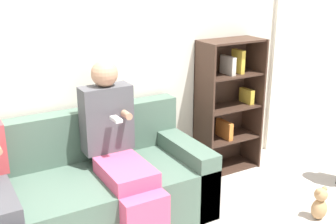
{
  "coord_description": "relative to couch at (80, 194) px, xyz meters",
  "views": [
    {
      "loc": [
        -1.0,
        -2.2,
        1.84
      ],
      "look_at": [
        0.59,
        0.55,
        0.77
      ],
      "focal_mm": 45.0,
      "sensor_mm": 36.0,
      "label": 1
    }
  ],
  "objects": [
    {
      "name": "back_wall",
      "position": [
        0.19,
        0.45,
        1.0
      ],
      "size": [
        10.0,
        0.06,
        2.55
      ],
      "color": "silver",
      "rests_on": "ground_plane"
    },
    {
      "name": "curtain_panel",
      "position": [
        2.62,
        0.4,
        0.77
      ],
      "size": [
        0.86,
        0.04,
        2.08
      ],
      "color": "silver",
      "rests_on": "ground_plane"
    },
    {
      "name": "couch",
      "position": [
        0.0,
        0.0,
        0.0
      ],
      "size": [
        1.92,
        0.82,
        0.82
      ],
      "color": "#4C6656",
      "rests_on": "ground_plane"
    },
    {
      "name": "adult_seated",
      "position": [
        0.28,
        -0.09,
        0.35
      ],
      "size": [
        0.38,
        0.78,
        1.23
      ],
      "color": "#DB4C75",
      "rests_on": "ground_plane"
    },
    {
      "name": "bookshelf",
      "position": [
        1.56,
        0.3,
        0.37
      ],
      "size": [
        0.6,
        0.31,
        1.25
      ],
      "color": "#3D281E",
      "rests_on": "ground_plane"
    },
    {
      "name": "teddy_bear",
      "position": [
        1.63,
        -0.82,
        -0.14
      ],
      "size": [
        0.13,
        0.11,
        0.27
      ],
      "color": "tan",
      "rests_on": "ground_plane"
    }
  ]
}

